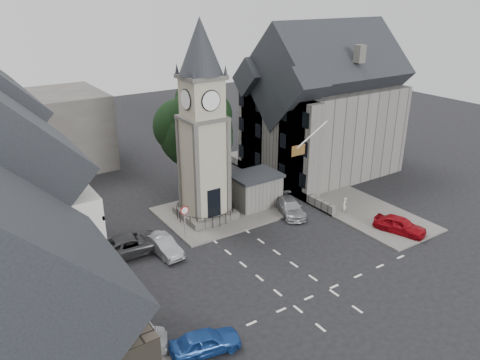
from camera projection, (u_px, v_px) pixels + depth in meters
ground at (260, 258)px, 33.79m from camera, size 120.00×120.00×0.00m
pavement_west at (61, 272)px, 32.00m from camera, size 6.00×30.00×0.14m
pavement_east at (311, 186)px, 46.08m from camera, size 6.00×26.00×0.14m
central_island at (220, 212)px, 40.70m from camera, size 10.00×8.00×0.16m
road_markings at (311, 297)px, 29.54m from camera, size 20.00×8.00×0.01m
clock_tower at (203, 125)px, 36.90m from camera, size 4.86×4.86×16.25m
stone_shelter at (255, 190)px, 41.45m from camera, size 4.30×3.30×3.08m
town_tree at (195, 122)px, 42.22m from camera, size 7.20×7.20×10.80m
warning_sign_post at (185, 216)px, 35.58m from camera, size 0.70×0.19×2.85m
terrace_tudor at (13, 243)px, 23.53m from camera, size 8.10×7.60×12.00m
backdrop_west at (5, 138)px, 47.77m from camera, size 20.00×10.00×8.00m
east_building at (322, 113)px, 47.90m from camera, size 14.40×11.40×12.60m
east_boundary_wall at (277, 182)px, 46.05m from camera, size 0.40×16.00×0.90m
flagpole at (312, 135)px, 38.33m from camera, size 3.68×0.10×2.74m
car_west_blue at (205, 342)px, 24.84m from camera, size 4.07×2.26×1.31m
car_west_silver at (126, 341)px, 24.76m from camera, size 4.58×3.19×1.43m
car_west_grey at (131, 244)px, 34.14m from camera, size 5.41×2.54×1.49m
car_island_silver at (163, 246)px, 34.21m from camera, size 1.67×4.01×1.29m
car_island_east at (290, 207)px, 40.29m from camera, size 3.20×4.76×1.28m
car_east_red at (400, 225)px, 37.09m from camera, size 2.90×4.38×1.39m
pedestrian at (344, 205)px, 40.35m from camera, size 0.65×0.59×1.49m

